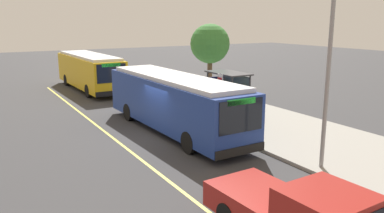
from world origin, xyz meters
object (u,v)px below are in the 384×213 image
at_px(waiting_bench, 228,104).
at_px(route_sign_post, 220,92).
at_px(transit_bus_second, 90,70).
at_px(transit_bus_main, 174,101).
at_px(pedestrian_commuter, 247,108).

height_order(waiting_bench, route_sign_post, route_sign_post).
bearing_deg(transit_bus_second, transit_bus_main, 1.13).
height_order(route_sign_post, pedestrian_commuter, route_sign_post).
distance_m(transit_bus_main, pedestrian_commuter, 3.91).
distance_m(waiting_bench, route_sign_post, 3.26).
xyz_separation_m(waiting_bench, route_sign_post, (2.14, -2.07, 1.32)).
distance_m(transit_bus_second, pedestrian_commuter, 16.54).
distance_m(waiting_bench, pedestrian_commuter, 3.36).
relative_size(waiting_bench, route_sign_post, 0.57).
relative_size(transit_bus_second, route_sign_post, 3.79).
height_order(transit_bus_second, route_sign_post, same).
distance_m(transit_bus_second, route_sign_post, 15.32).
relative_size(transit_bus_second, pedestrian_commuter, 6.27).
bearing_deg(waiting_bench, pedestrian_commuter, -18.24).
relative_size(transit_bus_main, waiting_bench, 6.99).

